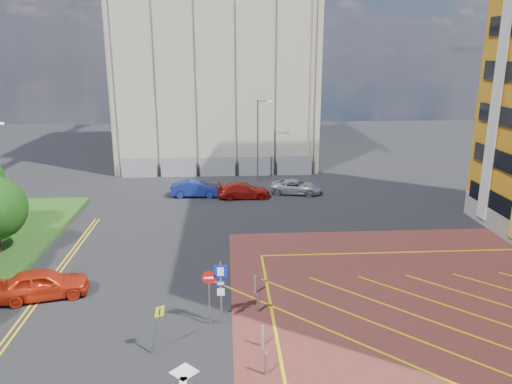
{
  "coord_description": "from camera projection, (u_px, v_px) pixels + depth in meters",
  "views": [
    {
      "loc": [
        0.82,
        -20.19,
        12.59
      ],
      "look_at": [
        2.34,
        4.05,
        5.65
      ],
      "focal_mm": 35.0,
      "sensor_mm": 36.0,
      "label": 1
    }
  ],
  "objects": [
    {
      "name": "car_silver_back",
      "position": [
        296.0,
        187.0,
        45.2
      ],
      "size": [
        4.95,
        3.05,
        1.28
      ],
      "primitive_type": "imported",
      "rotation": [
        0.0,
        0.0,
        1.36
      ],
      "color": "silver",
      "rests_on": "ground"
    },
    {
      "name": "forecourt",
      "position": [
        507.0,
        326.0,
        23.62
      ],
      "size": [
        26.0,
        26.0,
        0.02
      ],
      "primitive_type": "cube",
      "color": "brown",
      "rests_on": "ground"
    },
    {
      "name": "construction_fence",
      "position": [
        227.0,
        167.0,
        51.36
      ],
      "size": [
        21.6,
        0.06,
        2.0
      ],
      "primitive_type": "cube",
      "color": "gray",
      "rests_on": "ground"
    },
    {
      "name": "ground",
      "position": [
        211.0,
        336.0,
        22.78
      ],
      "size": [
        140.0,
        140.0,
        0.0
      ],
      "primitive_type": "plane",
      "color": "black",
      "rests_on": "ground"
    },
    {
      "name": "lamp_back",
      "position": [
        258.0,
        137.0,
        48.7
      ],
      "size": [
        1.53,
        0.16,
        8.0
      ],
      "color": "#9EA0A8",
      "rests_on": "ground"
    },
    {
      "name": "sign_cluster",
      "position": [
        216.0,
        287.0,
        23.21
      ],
      "size": [
        1.17,
        0.12,
        3.2
      ],
      "color": "#9EA0A8",
      "rests_on": "ground"
    },
    {
      "name": "bollard_row",
      "position": [
        264.0,
        346.0,
        21.19
      ],
      "size": [
        0.14,
        11.14,
        0.9
      ],
      "color": "#9EA0A8",
      "rests_on": "forecourt"
    },
    {
      "name": "car_red_left",
      "position": [
        43.0,
        284.0,
        26.13
      ],
      "size": [
        4.92,
        2.93,
        1.57
      ],
      "primitive_type": "imported",
      "rotation": [
        0.0,
        0.0,
        1.82
      ],
      "color": "red",
      "rests_on": "ground"
    },
    {
      "name": "warning_sign",
      "position": [
        157.0,
        324.0,
        21.11
      ],
      "size": [
        0.69,
        0.41,
        2.25
      ],
      "color": "#9EA0A8",
      "rests_on": "ground"
    },
    {
      "name": "construction_building",
      "position": [
        217.0,
        64.0,
        58.15
      ],
      "size": [
        21.2,
        19.2,
        22.0
      ],
      "primitive_type": "cube",
      "color": "#B4AD93",
      "rests_on": "ground"
    },
    {
      "name": "car_blue_back",
      "position": [
        196.0,
        189.0,
        44.28
      ],
      "size": [
        4.52,
        1.8,
        1.46
      ],
      "primitive_type": "imported",
      "rotation": [
        0.0,
        0.0,
        1.51
      ],
      "color": "navy",
      "rests_on": "ground"
    },
    {
      "name": "car_red_back",
      "position": [
        243.0,
        191.0,
        43.86
      ],
      "size": [
        4.69,
        2.03,
        1.34
      ],
      "primitive_type": "imported",
      "rotation": [
        0.0,
        0.0,
        1.6
      ],
      "color": "#9E140D",
      "rests_on": "ground"
    }
  ]
}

